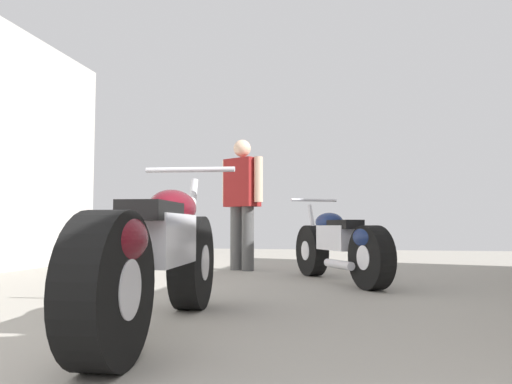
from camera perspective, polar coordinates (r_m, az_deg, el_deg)
The scene contains 4 objects.
ground_plane at distance 3.66m, azimuth -2.30°, elevation -12.72°, with size 16.41×16.41×0.00m, color #9E998E.
motorcycle_maroon_cruiser at distance 2.65m, azimuth -11.24°, elevation -7.20°, with size 0.60×2.04×0.95m.
motorcycle_black_naked at distance 4.97m, azimuth 9.64°, elevation -6.09°, with size 1.02×1.69×0.86m.
mechanic_in_blue at distance 6.23m, azimuth -1.62°, elevation -0.46°, with size 0.62×0.43×1.66m.
Camera 1 is at (0.83, -0.10, 0.56)m, focal length 34.52 mm.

